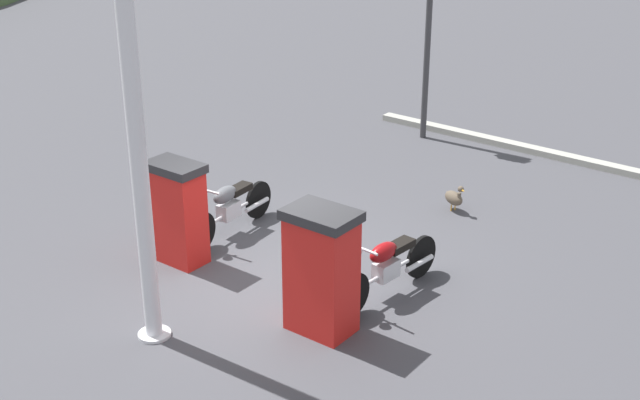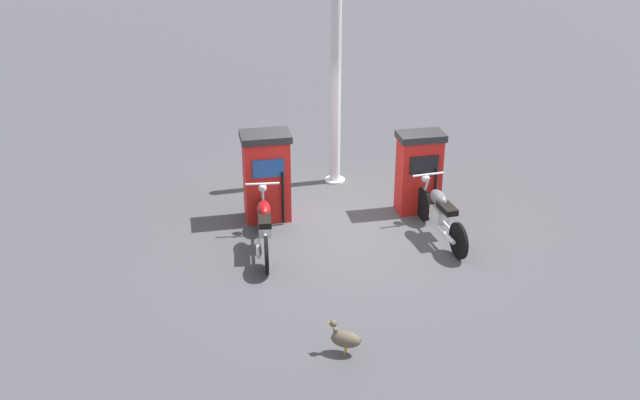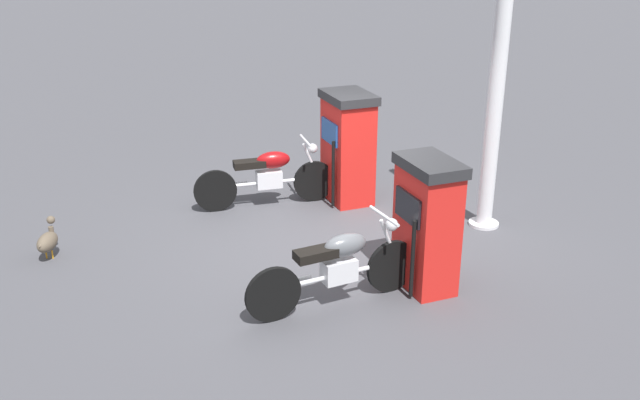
{
  "view_description": "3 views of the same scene",
  "coord_description": "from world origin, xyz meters",
  "px_view_note": "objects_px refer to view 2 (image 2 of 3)",
  "views": [
    {
      "loc": [
        -7.1,
        -7.25,
        5.53
      ],
      "look_at": [
        1.0,
        0.13,
        0.78
      ],
      "focal_mm": 46.97,
      "sensor_mm": 36.0,
      "label": 1
    },
    {
      "loc": [
        11.2,
        -1.73,
        5.88
      ],
      "look_at": [
        0.44,
        -0.53,
        0.79
      ],
      "focal_mm": 41.54,
      "sensor_mm": 36.0,
      "label": 2
    },
    {
      "loc": [
        2.44,
        7.62,
        3.79
      ],
      "look_at": [
        0.24,
        0.11,
        0.65
      ],
      "focal_mm": 39.02,
      "sensor_mm": 36.0,
      "label": 3
    }
  ],
  "objects_px": {
    "fuel_pump_near": "(267,176)",
    "fuel_pump_far": "(419,172)",
    "wandering_duck": "(345,338)",
    "canopy_support_pole": "(336,85)",
    "motorcycle_far_pump": "(440,212)",
    "motorcycle_near_pump": "(264,223)"
  },
  "relations": [
    {
      "from": "fuel_pump_near",
      "to": "fuel_pump_far",
      "type": "height_order",
      "value": "fuel_pump_near"
    },
    {
      "from": "fuel_pump_far",
      "to": "wandering_duck",
      "type": "distance_m",
      "value": 4.51
    },
    {
      "from": "canopy_support_pole",
      "to": "fuel_pump_near",
      "type": "bearing_deg",
      "value": -43.31
    },
    {
      "from": "fuel_pump_near",
      "to": "fuel_pump_far",
      "type": "bearing_deg",
      "value": 90.0
    },
    {
      "from": "fuel_pump_far",
      "to": "fuel_pump_near",
      "type": "bearing_deg",
      "value": -90.0
    },
    {
      "from": "motorcycle_far_pump",
      "to": "canopy_support_pole",
      "type": "distance_m",
      "value": 3.25
    },
    {
      "from": "fuel_pump_near",
      "to": "canopy_support_pole",
      "type": "distance_m",
      "value": 2.32
    },
    {
      "from": "motorcycle_far_pump",
      "to": "canopy_support_pole",
      "type": "height_order",
      "value": "canopy_support_pole"
    },
    {
      "from": "fuel_pump_near",
      "to": "canopy_support_pole",
      "type": "relative_size",
      "value": 0.39
    },
    {
      "from": "motorcycle_near_pump",
      "to": "motorcycle_far_pump",
      "type": "xyz_separation_m",
      "value": [
        -0.11,
        2.92,
        -0.0
      ]
    },
    {
      "from": "fuel_pump_far",
      "to": "motorcycle_far_pump",
      "type": "xyz_separation_m",
      "value": [
        1.05,
        0.12,
        -0.29
      ]
    },
    {
      "from": "fuel_pump_far",
      "to": "motorcycle_near_pump",
      "type": "bearing_deg",
      "value": -67.61
    },
    {
      "from": "wandering_duck",
      "to": "canopy_support_pole",
      "type": "distance_m",
      "value": 5.82
    },
    {
      "from": "fuel_pump_far",
      "to": "motorcycle_far_pump",
      "type": "distance_m",
      "value": 1.09
    },
    {
      "from": "motorcycle_far_pump",
      "to": "canopy_support_pole",
      "type": "relative_size",
      "value": 0.49
    },
    {
      "from": "fuel_pump_far",
      "to": "motorcycle_far_pump",
      "type": "height_order",
      "value": "fuel_pump_far"
    },
    {
      "from": "fuel_pump_far",
      "to": "motorcycle_near_pump",
      "type": "relative_size",
      "value": 0.73
    },
    {
      "from": "fuel_pump_near",
      "to": "fuel_pump_far",
      "type": "relative_size",
      "value": 1.07
    },
    {
      "from": "fuel_pump_near",
      "to": "canopy_support_pole",
      "type": "height_order",
      "value": "canopy_support_pole"
    },
    {
      "from": "wandering_duck",
      "to": "canopy_support_pole",
      "type": "height_order",
      "value": "canopy_support_pole"
    },
    {
      "from": "wandering_duck",
      "to": "canopy_support_pole",
      "type": "xyz_separation_m",
      "value": [
        -5.53,
        0.58,
        1.71
      ]
    },
    {
      "from": "motorcycle_far_pump",
      "to": "fuel_pump_far",
      "type": "bearing_deg",
      "value": -173.34
    }
  ]
}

